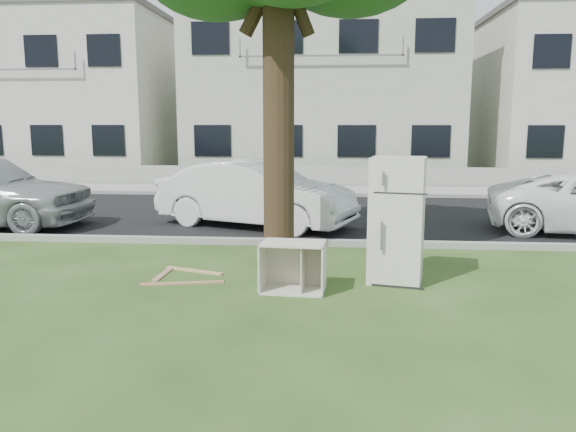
{
  "coord_description": "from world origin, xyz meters",
  "views": [
    {
      "loc": [
        0.57,
        -7.93,
        2.32
      ],
      "look_at": [
        -0.14,
        0.6,
        0.88
      ],
      "focal_mm": 35.0,
      "sensor_mm": 36.0,
      "label": 1
    }
  ],
  "objects": [
    {
      "name": "kerb_near",
      "position": [
        0.0,
        2.45,
        0.0
      ],
      "size": [
        120.0,
        0.18,
        0.12
      ],
      "primitive_type": "cube",
      "color": "gray",
      "rests_on": "ground"
    },
    {
      "name": "plank_b",
      "position": [
        -1.6,
        0.44,
        0.01
      ],
      "size": [
        0.98,
        0.43,
        0.02
      ],
      "primitive_type": "cube",
      "rotation": [
        0.0,
        0.0,
        -0.34
      ],
      "color": "tan",
      "rests_on": "ground"
    },
    {
      "name": "townhouse_left",
      "position": [
        -12.0,
        17.5,
        3.52
      ],
      "size": [
        10.2,
        8.16,
        7.04
      ],
      "color": "silver",
      "rests_on": "ground"
    },
    {
      "name": "sidewalk",
      "position": [
        0.0,
        11.0,
        0.01
      ],
      "size": [
        120.0,
        2.8,
        0.01
      ],
      "primitive_type": "cube",
      "color": "gray",
      "rests_on": "ground"
    },
    {
      "name": "fridge",
      "position": [
        1.48,
        0.16,
        0.91
      ],
      "size": [
        0.88,
        0.84,
        1.82
      ],
      "primitive_type": "cube",
      "rotation": [
        0.0,
        0.0,
        -0.21
      ],
      "color": "#B6B3A4",
      "rests_on": "ground"
    },
    {
      "name": "townhouse_center",
      "position": [
        0.0,
        17.5,
        3.72
      ],
      "size": [
        11.22,
        8.16,
        7.44
      ],
      "color": "beige",
      "rests_on": "ground"
    },
    {
      "name": "plank_c",
      "position": [
        -2.02,
        0.24,
        0.01
      ],
      "size": [
        0.13,
        0.84,
        0.02
      ],
      "primitive_type": "cube",
      "rotation": [
        0.0,
        0.0,
        1.53
      ],
      "color": "#A77C5D",
      "rests_on": "ground"
    },
    {
      "name": "cabinet",
      "position": [
        0.02,
        -0.45,
        0.34
      ],
      "size": [
        0.92,
        0.61,
        0.69
      ],
      "primitive_type": "cube",
      "rotation": [
        0.0,
        0.0,
        -0.07
      ],
      "color": "white",
      "rests_on": "ground"
    },
    {
      "name": "car_center",
      "position": [
        -1.18,
        4.35,
        0.73
      ],
      "size": [
        4.69,
        2.99,
        1.46
      ],
      "primitive_type": "imported",
      "rotation": [
        0.0,
        0.0,
        1.22
      ],
      "color": "silver",
      "rests_on": "ground"
    },
    {
      "name": "plank_a",
      "position": [
        -1.6,
        -0.25,
        0.01
      ],
      "size": [
        1.18,
        0.35,
        0.02
      ],
      "primitive_type": "cube",
      "rotation": [
        0.0,
        0.0,
        0.21
      ],
      "color": "#A67250",
      "rests_on": "ground"
    },
    {
      "name": "ground",
      "position": [
        0.0,
        0.0,
        0.0
      ],
      "size": [
        120.0,
        120.0,
        0.0
      ],
      "primitive_type": "plane",
      "color": "#284117"
    },
    {
      "name": "low_wall",
      "position": [
        0.0,
        12.6,
        0.35
      ],
      "size": [
        120.0,
        0.15,
        0.7
      ],
      "primitive_type": "cube",
      "color": "gray",
      "rests_on": "ground"
    },
    {
      "name": "road",
      "position": [
        0.0,
        6.0,
        0.01
      ],
      "size": [
        120.0,
        7.0,
        0.01
      ],
      "primitive_type": "cube",
      "color": "black",
      "rests_on": "ground"
    },
    {
      "name": "kerb_far",
      "position": [
        0.0,
        9.55,
        0.0
      ],
      "size": [
        120.0,
        0.18,
        0.12
      ],
      "primitive_type": "cube",
      "color": "gray",
      "rests_on": "ground"
    }
  ]
}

